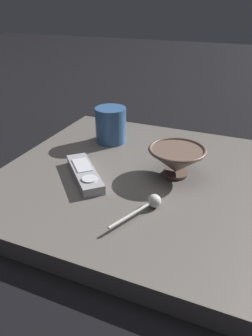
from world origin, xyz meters
name	(u,v)px	position (x,y,z in m)	size (l,w,h in m)	color
ground_plane	(134,187)	(0.00, 0.00, 0.00)	(6.00, 6.00, 0.00)	black
table	(135,179)	(0.00, 0.00, 0.02)	(0.64, 0.64, 0.04)	#5B5651
cereal_bowl	(177,160)	(-0.03, 0.10, 0.08)	(0.14, 0.14, 0.07)	brown
coffee_mug	(111,125)	(-0.15, -0.13, 0.09)	(0.13, 0.09, 0.10)	#33598C
teaspoon	(151,203)	(0.13, 0.09, 0.06)	(0.13, 0.07, 0.03)	silver
tv_remote_near	(85,173)	(0.07, -0.10, 0.05)	(0.16, 0.16, 0.02)	#9E9EA3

